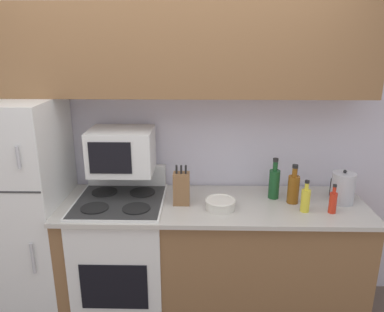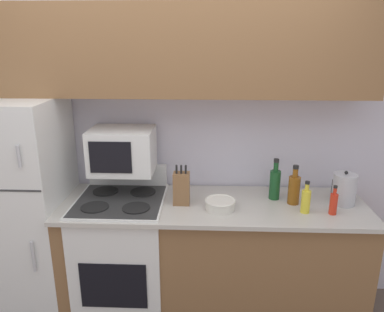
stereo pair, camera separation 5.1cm
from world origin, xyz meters
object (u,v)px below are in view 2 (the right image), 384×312
Objects in this scene: refrigerator at (24,211)px; kettle at (344,189)px; knife_block at (181,188)px; bottle_hot_sauce at (334,203)px; bottle_soy_sauce at (335,187)px; stove at (124,255)px; bottle_cooking_spray at (306,200)px; bowl at (220,204)px; bottle_wine_green at (275,183)px; microwave at (123,150)px; bottle_whiskey at (294,189)px.

refrigerator reaches higher than kettle.
knife_block reaches higher than bottle_hot_sauce.
stove is at bearing -174.33° from bottle_soy_sauce.
knife_block is at bearing 172.98° from bottle_cooking_spray.
bottle_hot_sauce reaches higher than bowl.
bottle_wine_green is at bearing 2.60° from refrigerator.
kettle is at bearing 1.03° from stove.
bottle_hot_sauce is (0.74, -0.04, 0.04)m from bowl.
stove is 6.09× the size of bottle_soy_sauce.
microwave is at bearing 87.80° from stove.
microwave is (0.73, 0.12, 0.44)m from refrigerator.
bottle_wine_green reaches higher than bottle_soy_sauce.
bottle_cooking_spray is at bearing -2.23° from bowl.
bottle_whiskey is at bearing 0.12° from refrigerator.
bottle_whiskey is at bearing 2.77° from knife_block.
refrigerator is at bearing -170.66° from microwave.
bottle_wine_green is 1.67× the size of bottle_soy_sauce.
microwave reaches higher than kettle.
bottle_wine_green is 1.50× the size of bottle_hot_sauce.
bottle_wine_green reaches higher than knife_block.
bottle_soy_sauce reaches higher than bowl.
bottle_hot_sauce is at bearing -3.01° from bowl.
bottle_cooking_spray is at bearing -5.48° from stove.
stove is 3.82× the size of knife_block.
knife_block is 0.78m from bottle_whiskey.
bowl is 0.95× the size of bottle_cooking_spray.
microwave is at bearing 9.34° from refrigerator.
bowl is at bearing 177.77° from bottle_cooking_spray.
kettle reaches higher than bowl.
bottle_wine_green is (0.66, 0.12, 0.00)m from knife_block.
bowl is 0.70× the size of bottle_wine_green.
bottle_whiskey is at bearing -178.38° from kettle.
kettle is (1.56, 0.03, 0.55)m from stove.
bottle_hot_sauce is 0.91× the size of bottle_cooking_spray.
bottle_wine_green is 0.28m from bottle_cooking_spray.
stove is 1.63m from bottle_soy_sauce.
kettle is at bearing 8.45° from bowl.
microwave reaches higher than bottle_whiskey.
bottle_wine_green is at bearing -1.94° from microwave.
knife_block is 0.67m from bottle_wine_green.
bowl is 0.87m from kettle.
bottle_whiskey is at bearing 12.94° from bowl.
bottle_soy_sauce is at bearing 8.87° from knife_block.
bottle_whiskey is 1.27× the size of bottle_cooking_spray.
kettle is (0.35, 0.01, -0.00)m from bottle_whiskey.
knife_block reaches higher than kettle.
microwave is at bearing -179.26° from bottle_soy_sauce.
bottle_whiskey is at bearing 145.10° from bottle_hot_sauce.
microwave reaches higher than bottle_wine_green.
bottle_soy_sauce is 0.31m from bottle_hot_sauce.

